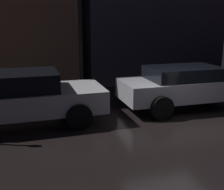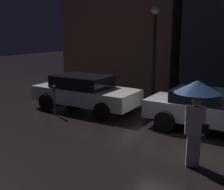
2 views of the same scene
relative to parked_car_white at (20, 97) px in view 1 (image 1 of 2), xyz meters
name	(u,v)px [view 1 (image 1 of 2)]	position (x,y,z in m)	size (l,w,h in m)	color
ground_plane	(177,124)	(4.14, -1.40, -0.79)	(60.00, 60.00, 0.00)	black
parked_car_white	(20,97)	(0.00, 0.00, 0.00)	(4.59, 2.04, 1.48)	silver
parked_car_silver	(186,85)	(5.25, -0.07, -0.03)	(4.51, 1.94, 1.38)	#B7B7BF
street_lamp_near	(80,17)	(2.22, 2.19, 2.16)	(0.39, 0.39, 4.38)	black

